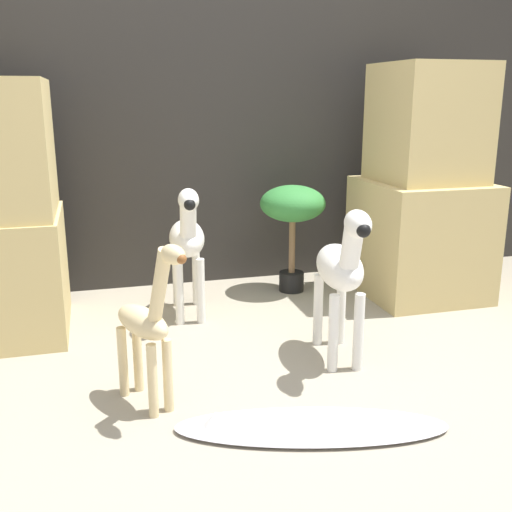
{
  "coord_description": "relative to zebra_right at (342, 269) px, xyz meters",
  "views": [
    {
      "loc": [
        -0.66,
        -1.97,
        1.11
      ],
      "look_at": [
        0.06,
        0.64,
        0.38
      ],
      "focal_mm": 42.0,
      "sensor_mm": 36.0,
      "label": 1
    }
  ],
  "objects": [
    {
      "name": "rock_pillar_right",
      "position": [
        0.79,
        0.73,
        0.16
      ],
      "size": [
        0.62,
        0.66,
        1.28
      ],
      "color": "#D1B775",
      "rests_on": "ground_plane"
    },
    {
      "name": "potted_palm_front",
      "position": [
        0.11,
        0.96,
        0.07
      ],
      "size": [
        0.37,
        0.37,
        0.62
      ],
      "color": "black",
      "rests_on": "ground_plane"
    },
    {
      "name": "wall_back",
      "position": [
        -0.33,
        1.32,
        0.69
      ],
      "size": [
        6.4,
        0.08,
        2.2
      ],
      "color": "#2D2B28",
      "rests_on": "ground_plane"
    },
    {
      "name": "surfboard",
      "position": [
        -0.33,
        -0.5,
        -0.4
      ],
      "size": [
        0.98,
        0.49,
        0.07
      ],
      "color": "silver",
      "rests_on": "ground_plane"
    },
    {
      "name": "giraffe_figurine",
      "position": [
        -0.83,
        -0.19,
        -0.09
      ],
      "size": [
        0.26,
        0.42,
        0.65
      ],
      "color": "beige",
      "rests_on": "ground_plane"
    },
    {
      "name": "ground_plane",
      "position": [
        -0.33,
        -0.25,
        -0.41
      ],
      "size": [
        14.0,
        14.0,
        0.0
      ],
      "primitive_type": "plane",
      "color": "#9E937F"
    },
    {
      "name": "zebra_right",
      "position": [
        0.0,
        0.0,
        0.0
      ],
      "size": [
        0.23,
        0.55,
        0.7
      ],
      "color": "white",
      "rests_on": "ground_plane"
    },
    {
      "name": "zebra_left",
      "position": [
        -0.54,
        0.7,
        0.0
      ],
      "size": [
        0.21,
        0.55,
        0.7
      ],
      "color": "white",
      "rests_on": "ground_plane"
    }
  ]
}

